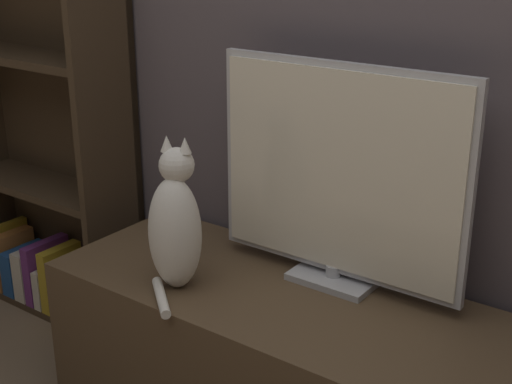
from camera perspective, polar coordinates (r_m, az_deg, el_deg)
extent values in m
cube|color=brown|center=(2.14, 3.84, -14.62)|extent=(1.57, 0.55, 0.50)
cube|color=#B7B7BC|center=(2.11, 6.25, -6.92)|extent=(0.25, 0.15, 0.02)
cylinder|color=#B7B7BC|center=(2.10, 6.28, -6.29)|extent=(0.04, 0.04, 0.03)
cube|color=#B7B7BC|center=(1.99, 6.73, 1.63)|extent=(0.77, 0.02, 0.61)
cube|color=silver|center=(1.98, 6.53, 1.52)|extent=(0.73, 0.01, 0.57)
ellipsoid|color=silver|center=(2.02, -6.50, -3.31)|extent=(0.19, 0.18, 0.33)
ellipsoid|color=black|center=(2.07, -5.87, -3.22)|extent=(0.09, 0.07, 0.18)
sphere|color=silver|center=(1.98, -6.37, 2.15)|extent=(0.12, 0.12, 0.10)
cone|color=silver|center=(1.97, -7.16, 3.89)|extent=(0.04, 0.04, 0.04)
cone|color=silver|center=(1.95, -5.71, 3.74)|extent=(0.04, 0.04, 0.04)
cylinder|color=silver|center=(2.01, -7.60, -8.34)|extent=(0.17, 0.15, 0.03)
cube|color=#3D2D1E|center=(2.57, -11.74, 4.06)|extent=(0.03, 0.28, 1.55)
cube|color=#3D2D1E|center=(2.94, -15.15, 5.81)|extent=(0.81, 0.03, 1.55)
cube|color=#3D2D1E|center=(3.14, -15.66, -8.26)|extent=(0.75, 0.25, 0.03)
cube|color=#3D2D1E|center=(2.93, -16.58, 0.48)|extent=(0.75, 0.25, 0.03)
cube|color=#3D2D1E|center=(2.81, -17.62, 10.24)|extent=(0.75, 0.25, 0.03)
cube|color=#B79323|center=(3.28, -19.31, -4.54)|extent=(0.03, 0.22, 0.26)
cube|color=#AD662D|center=(3.23, -18.84, -5.05)|extent=(0.05, 0.19, 0.24)
cube|color=navy|center=(3.19, -17.91, -5.81)|extent=(0.07, 0.20, 0.19)
cube|color=beige|center=(3.12, -17.19, -6.07)|extent=(0.06, 0.19, 0.21)
cube|color=#6B2D75|center=(3.07, -16.36, -5.98)|extent=(0.04, 0.21, 0.25)
cube|color=beige|center=(3.05, -15.62, -7.00)|extent=(0.04, 0.22, 0.16)
cube|color=#B79323|center=(2.99, -15.30, -6.57)|extent=(0.05, 0.19, 0.26)
cube|color=#B79323|center=(2.97, -14.23, -7.41)|extent=(0.07, 0.22, 0.19)
cube|color=black|center=(2.91, -13.93, -7.62)|extent=(0.03, 0.17, 0.23)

